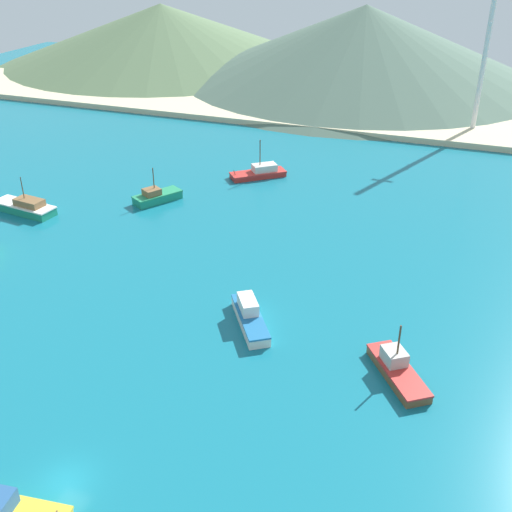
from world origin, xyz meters
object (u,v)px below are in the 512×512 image
at_px(fishing_boat_6, 25,207).
at_px(radio_tower, 487,43).
at_px(fishing_boat_7, 260,172).
at_px(fishing_boat_5, 397,369).
at_px(fishing_boat_11, 157,196).
at_px(fishing_boat_0, 250,316).

bearing_deg(fishing_boat_6, radio_tower, 46.97).
bearing_deg(fishing_boat_6, fishing_boat_7, 43.29).
relative_size(fishing_boat_5, fishing_boat_7, 0.93).
distance_m(fishing_boat_7, fishing_boat_11, 19.41).
xyz_separation_m(fishing_boat_5, fishing_boat_11, (-41.83, 29.41, 0.08)).
height_order(fishing_boat_11, radio_tower, radio_tower).
distance_m(fishing_boat_6, fishing_boat_7, 38.30).
relative_size(fishing_boat_0, fishing_boat_6, 0.84).
xyz_separation_m(fishing_boat_6, fishing_boat_11, (16.45, 10.57, -0.07)).
distance_m(fishing_boat_5, fishing_boat_11, 51.13).
distance_m(fishing_boat_5, radio_tower, 85.58).
bearing_deg(fishing_boat_7, fishing_boat_0, -71.42).
bearing_deg(fishing_boat_0, fishing_boat_5, -11.39).
height_order(fishing_boat_7, fishing_boat_11, fishing_boat_7).
distance_m(fishing_boat_0, fishing_boat_7, 44.11).
bearing_deg(radio_tower, fishing_boat_7, -130.25).
distance_m(fishing_boat_5, fishing_boat_7, 54.39).
xyz_separation_m(fishing_boat_7, radio_tower, (32.77, 38.71, 17.13)).
bearing_deg(fishing_boat_5, fishing_boat_11, 144.89).
bearing_deg(fishing_boat_6, fishing_boat_0, -20.34).
distance_m(fishing_boat_7, radio_tower, 53.53).
height_order(fishing_boat_7, radio_tower, radio_tower).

